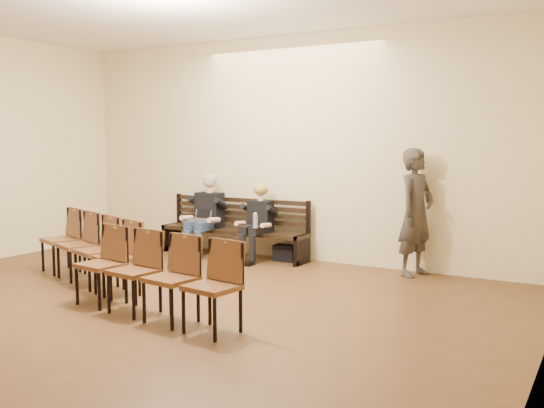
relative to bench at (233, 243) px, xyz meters
The scene contains 11 objects.
ground 4.74m from the bench, 79.23° to the right, with size 10.00×10.00×0.00m, color brown.
room_walls 4.59m from the bench, 77.11° to the right, with size 8.02×10.01×3.51m.
bench is the anchor object (origin of this frame).
seated_man 0.62m from the bench, 164.70° to the right, with size 0.54×0.75×1.30m, color black, non-canonical shape.
seated_woman 0.63m from the bench, 12.56° to the right, with size 0.46×0.64×1.07m, color black, non-canonical shape.
laptop 0.64m from the bench, 148.14° to the right, with size 0.31×0.24×0.22m, color #B6B6BB.
water_bottle 0.87m from the bench, 31.27° to the right, with size 0.07×0.07×0.24m, color silver.
bag 0.93m from the bench, ahead, with size 0.34×0.23×0.25m, color black.
passerby 3.08m from the bench, ahead, with size 0.74×0.49×2.04m, color #36312C.
chair_row_front 2.58m from the bench, 104.95° to the right, with size 2.22×0.50×0.91m, color brown.
chair_row_back 3.47m from the bench, 70.69° to the right, with size 2.20×0.49×0.91m, color brown.
Camera 1 is at (4.49, -3.44, 1.87)m, focal length 40.00 mm.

